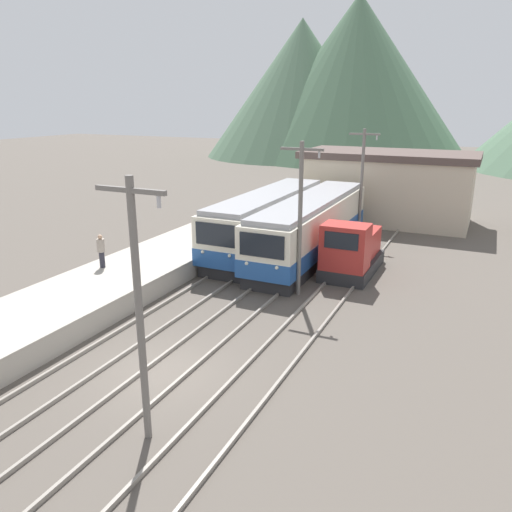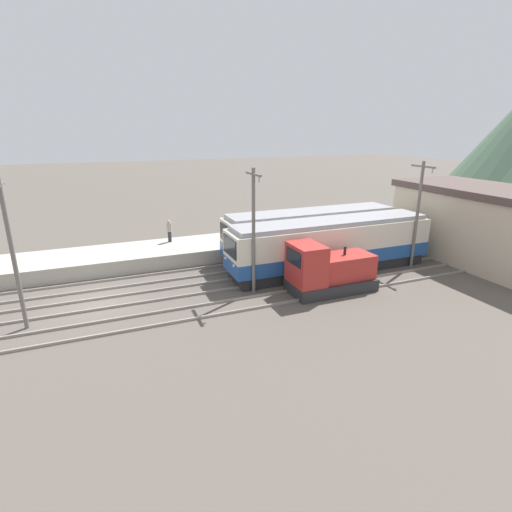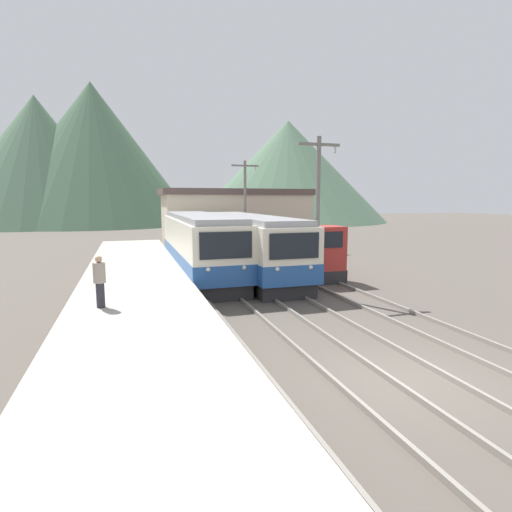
# 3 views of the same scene
# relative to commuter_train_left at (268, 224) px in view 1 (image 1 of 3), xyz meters

# --- Properties ---
(ground_plane) EXTENTS (200.00, 200.00, 0.00)m
(ground_plane) POSITION_rel_commuter_train_left_xyz_m (2.60, -14.91, -1.66)
(ground_plane) COLOR #564F47
(platform_left) EXTENTS (4.50, 54.00, 1.00)m
(platform_left) POSITION_rel_commuter_train_left_xyz_m (-3.65, -14.91, -1.16)
(platform_left) COLOR #ADA599
(platform_left) RESTS_ON ground
(track_left) EXTENTS (1.54, 60.00, 0.14)m
(track_left) POSITION_rel_commuter_train_left_xyz_m (-0.00, -14.91, -1.59)
(track_left) COLOR gray
(track_left) RESTS_ON ground
(track_center) EXTENTS (1.54, 60.00, 0.14)m
(track_center) POSITION_rel_commuter_train_left_xyz_m (2.80, -14.91, -1.59)
(track_center) COLOR gray
(track_center) RESTS_ON ground
(track_right) EXTENTS (1.54, 60.00, 0.14)m
(track_right) POSITION_rel_commuter_train_left_xyz_m (5.80, -14.91, -1.59)
(track_right) COLOR gray
(track_right) RESTS_ON ground
(commuter_train_left) EXTENTS (2.84, 13.07, 3.56)m
(commuter_train_left) POSITION_rel_commuter_train_left_xyz_m (0.00, 0.00, 0.00)
(commuter_train_left) COLOR #28282B
(commuter_train_left) RESTS_ON ground
(commuter_train_center) EXTENTS (2.84, 14.17, 3.48)m
(commuter_train_center) POSITION_rel_commuter_train_left_xyz_m (2.80, -0.12, -0.03)
(commuter_train_center) COLOR #28282B
(commuter_train_center) RESTS_ON ground
(shunting_locomotive) EXTENTS (2.40, 5.10, 3.00)m
(shunting_locomotive) POSITION_rel_commuter_train_left_xyz_m (5.80, -2.20, -0.45)
(shunting_locomotive) COLOR #28282B
(shunting_locomotive) RESTS_ON ground
(catenary_mast_near) EXTENTS (2.00, 0.20, 7.15)m
(catenary_mast_near) POSITION_rel_commuter_train_left_xyz_m (4.31, -17.94, 2.24)
(catenary_mast_near) COLOR slate
(catenary_mast_near) RESTS_ON ground
(catenary_mast_mid) EXTENTS (2.00, 0.20, 7.15)m
(catenary_mast_mid) POSITION_rel_commuter_train_left_xyz_m (4.31, -6.22, 2.24)
(catenary_mast_mid) COLOR slate
(catenary_mast_mid) RESTS_ON ground
(catenary_mast_far) EXTENTS (2.00, 0.20, 7.15)m
(catenary_mast_far) POSITION_rel_commuter_train_left_xyz_m (4.31, 5.50, 2.24)
(catenary_mast_far) COLOR slate
(catenary_mast_far) RESTS_ON ground
(person_on_platform) EXTENTS (0.38, 0.38, 1.66)m
(person_on_platform) POSITION_rel_commuter_train_left_xyz_m (-4.78, -9.33, 0.25)
(person_on_platform) COLOR #282833
(person_on_platform) RESTS_ON platform_left
(station_building) EXTENTS (12.60, 6.30, 5.26)m
(station_building) POSITION_rel_commuter_train_left_xyz_m (4.98, 11.09, 1.00)
(station_building) COLOR beige
(station_building) RESTS_ON ground
(mountain_backdrop) EXTENTS (80.33, 39.53, 24.75)m
(mountain_backdrop) POSITION_rel_commuter_train_left_xyz_m (1.91, 54.54, 9.44)
(mountain_backdrop) COLOR #47664C
(mountain_backdrop) RESTS_ON ground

